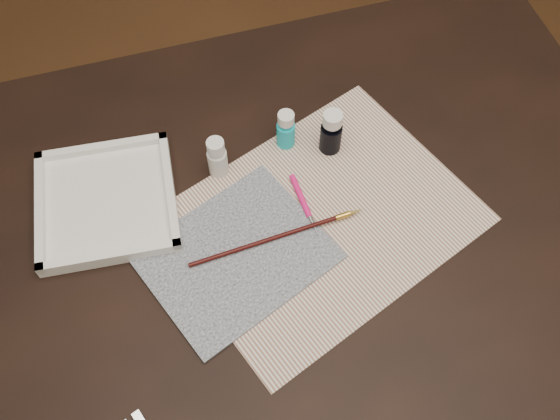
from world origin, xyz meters
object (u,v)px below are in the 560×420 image
object	(u,v)px
canvas	(236,256)
palette_tray	(106,201)
paint_bottle_white	(217,157)
paint_bottle_cyan	(286,129)
paper	(321,219)
paint_bottle_navy	(331,132)

from	to	relation	value
canvas	palette_tray	bearing A→B (deg)	139.86
paint_bottle_white	paint_bottle_cyan	bearing A→B (deg)	10.67
paper	palette_tray	distance (m)	0.36
paint_bottle_white	palette_tray	world-z (taller)	paint_bottle_white
paint_bottle_navy	palette_tray	distance (m)	0.40
canvas	palette_tray	xyz separation A→B (m)	(-0.18, 0.16, 0.01)
canvas	paint_bottle_white	world-z (taller)	paint_bottle_white
paint_bottle_cyan	paint_bottle_navy	world-z (taller)	paint_bottle_navy
palette_tray	canvas	bearing A→B (deg)	-40.14
paint_bottle_navy	paint_bottle_cyan	bearing A→B (deg)	155.96
paper	paint_bottle_cyan	xyz separation A→B (m)	(-0.01, 0.17, 0.04)
paint_bottle_white	paint_bottle_cyan	xyz separation A→B (m)	(0.13, 0.02, -0.00)
canvas	paper	bearing A→B (deg)	10.28
paper	paint_bottle_navy	xyz separation A→B (m)	(0.06, 0.13, 0.05)
canvas	palette_tray	size ratio (longest dim) A/B	1.23
palette_tray	paint_bottle_cyan	bearing A→B (deg)	6.90
paint_bottle_white	canvas	bearing A→B (deg)	-94.33
paint_bottle_navy	palette_tray	world-z (taller)	paint_bottle_navy
paper	canvas	distance (m)	0.16
paper	palette_tray	world-z (taller)	palette_tray
canvas	paint_bottle_cyan	xyz separation A→B (m)	(0.14, 0.19, 0.04)
paper	paint_bottle_white	distance (m)	0.20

